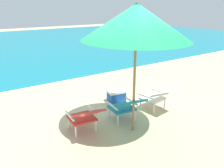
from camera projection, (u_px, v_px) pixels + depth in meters
ground_plane at (55, 76)px, 8.54m from camera, size 40.00×40.00×0.00m
ocean_band at (7, 45)px, 15.03m from camera, size 40.00×18.00×0.01m
lounge_chair_left at (85, 116)px, 4.60m from camera, size 0.61×0.92×0.68m
lounge_chair_center at (126, 106)px, 5.06m from camera, size 0.63×0.93×0.68m
lounge_chair_right at (159, 96)px, 5.62m from camera, size 0.65×0.94×0.68m
beach_umbrella_center at (136, 22)px, 4.15m from camera, size 2.77×2.76×2.55m
cooler_box at (116, 96)px, 6.26m from camera, size 0.51×0.38×0.32m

